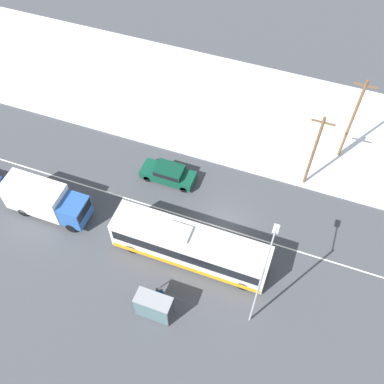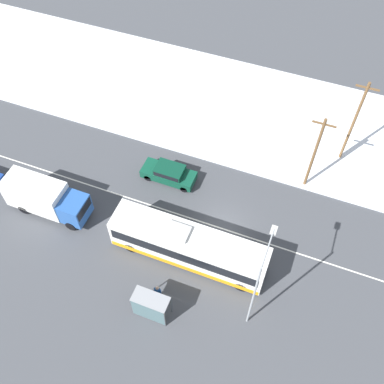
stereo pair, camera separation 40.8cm
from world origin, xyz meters
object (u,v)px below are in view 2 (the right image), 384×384
at_px(streetlamp, 258,282).
at_px(utility_pole_snowlot, 354,122).
at_px(sedan_car, 169,173).
at_px(utility_pole_roadside, 315,153).
at_px(box_truck, 45,197).
at_px(pedestrian_at_stop, 158,291).
at_px(bus_shelter, 150,307).
at_px(city_bus, 189,246).

distance_m(streetlamp, utility_pole_snowlot, 17.25).
distance_m(sedan_car, utility_pole_roadside, 12.11).
xyz_separation_m(box_truck, utility_pole_roadside, (19.00, 10.16, 2.38)).
distance_m(box_truck, streetlamp, 18.47).
bearing_deg(streetlamp, utility_pole_roadside, 85.27).
bearing_deg(box_truck, utility_pole_roadside, 28.14).
xyz_separation_m(pedestrian_at_stop, utility_pole_roadside, (7.59, 13.93, 3.13)).
distance_m(box_truck, bus_shelter, 12.68).
relative_size(sedan_car, pedestrian_at_stop, 3.01).
xyz_separation_m(bus_shelter, utility_pole_snowlot, (9.75, 19.61, 2.81)).
height_order(box_truck, sedan_car, box_truck).
height_order(city_bus, pedestrian_at_stop, city_bus).
height_order(pedestrian_at_stop, streetlamp, streetlamp).
height_order(streetlamp, utility_pole_snowlot, utility_pole_snowlot).
bearing_deg(utility_pole_roadside, city_bus, -123.71).
bearing_deg(utility_pole_snowlot, bus_shelter, -116.44).
xyz_separation_m(pedestrian_at_stop, utility_pole_snowlot, (9.86, 18.10, 3.52)).
xyz_separation_m(sedan_car, bus_shelter, (3.60, -11.78, 0.84)).
xyz_separation_m(sedan_car, utility_pole_snowlot, (13.35, 7.83, 3.65)).
bearing_deg(pedestrian_at_stop, sedan_car, 108.75).
relative_size(city_bus, pedestrian_at_stop, 7.66).
relative_size(box_truck, utility_pole_snowlot, 0.80).
bearing_deg(box_truck, utility_pole_snowlot, 33.96).
xyz_separation_m(sedan_car, utility_pole_roadside, (11.07, 3.66, 3.25)).
bearing_deg(utility_pole_snowlot, utility_pole_roadside, -118.65).
height_order(city_bus, box_truck, city_bus).
bearing_deg(utility_pole_roadside, streetlamp, -94.73).
relative_size(city_bus, bus_shelter, 4.68).
height_order(city_bus, utility_pole_roadside, utility_pole_roadside).
height_order(utility_pole_roadside, utility_pole_snowlot, utility_pole_snowlot).
height_order(sedan_car, utility_pole_snowlot, utility_pole_snowlot).
height_order(box_truck, streetlamp, streetlamp).
bearing_deg(box_truck, bus_shelter, -24.59).
relative_size(streetlamp, utility_pole_snowlot, 0.96).
bearing_deg(bus_shelter, streetlamp, 22.85).
bearing_deg(city_bus, box_truck, -179.63).
height_order(bus_shelter, utility_pole_snowlot, utility_pole_snowlot).
xyz_separation_m(city_bus, pedestrian_at_stop, (-0.86, -3.84, -0.64)).
distance_m(city_bus, utility_pole_snowlot, 17.11).
xyz_separation_m(pedestrian_at_stop, bus_shelter, (0.11, -1.51, 0.72)).
bearing_deg(streetlamp, bus_shelter, -157.15).
relative_size(city_bus, streetlamp, 1.45).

